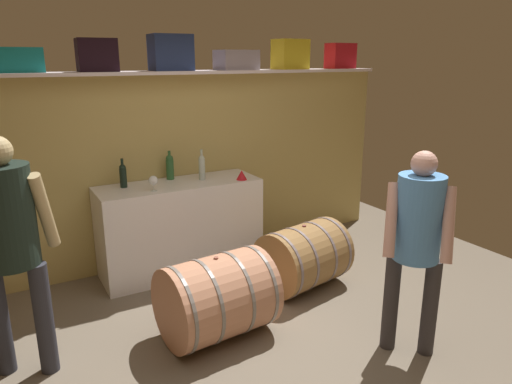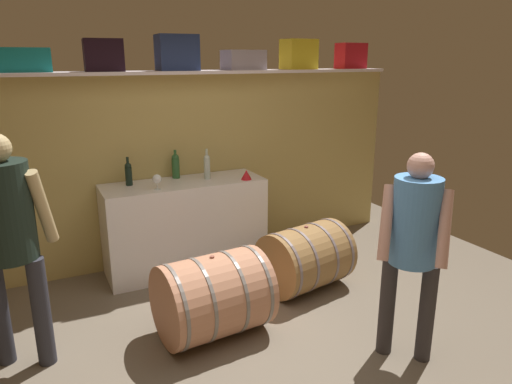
{
  "view_description": "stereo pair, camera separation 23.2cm",
  "coord_description": "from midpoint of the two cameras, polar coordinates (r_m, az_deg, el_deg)",
  "views": [
    {
      "loc": [
        -1.63,
        -2.47,
        2.15
      ],
      "look_at": [
        0.29,
        0.93,
        1.04
      ],
      "focal_mm": 33.07,
      "sensor_mm": 36.0,
      "label": 1
    },
    {
      "loc": [
        -1.42,
        -2.58,
        2.15
      ],
      "look_at": [
        0.29,
        0.93,
        1.04
      ],
      "focal_mm": 33.07,
      "sensor_mm": 36.0,
      "label": 2
    }
  ],
  "objects": [
    {
      "name": "ground_plane",
      "position": [
        4.06,
        0.27,
        -16.24
      ],
      "size": [
        6.46,
        7.67,
        0.02
      ],
      "primitive_type": "cube",
      "color": "#6E6252"
    },
    {
      "name": "back_wall_panel",
      "position": [
        5.13,
        -8.04,
        2.77
      ],
      "size": [
        5.26,
        0.1,
        2.0
      ],
      "primitive_type": "cube",
      "color": "tan",
      "rests_on": "ground"
    },
    {
      "name": "high_shelf_board",
      "position": [
        4.86,
        -7.94,
        14.15
      ],
      "size": [
        4.84,
        0.4,
        0.03
      ],
      "primitive_type": "cube",
      "color": "silver",
      "rests_on": "back_wall_panel"
    },
    {
      "name": "toolcase_teal",
      "position": [
        4.61,
        -24.92,
        14.28
      ],
      "size": [
        0.43,
        0.23,
        0.21
      ],
      "primitive_type": "cube",
      "rotation": [
        0.0,
        0.0,
        0.03
      ],
      "color": "#13787B",
      "rests_on": "high_shelf_board"
    },
    {
      "name": "toolcase_black",
      "position": [
        4.68,
        -16.59,
        15.58
      ],
      "size": [
        0.36,
        0.31,
        0.29
      ],
      "primitive_type": "cube",
      "rotation": [
        0.0,
        0.0,
        -0.06
      ],
      "color": "black",
      "rests_on": "high_shelf_board"
    },
    {
      "name": "toolcase_navy",
      "position": [
        4.85,
        -8.15,
        16.35
      ],
      "size": [
        0.4,
        0.31,
        0.34
      ],
      "primitive_type": "cube",
      "rotation": [
        0.0,
        0.0,
        -0.04
      ],
      "color": "navy",
      "rests_on": "high_shelf_board"
    },
    {
      "name": "toolcase_grey",
      "position": [
        5.12,
        -0.2,
        15.68
      ],
      "size": [
        0.42,
        0.31,
        0.2
      ],
      "primitive_type": "cube",
      "rotation": [
        0.0,
        0.0,
        0.03
      ],
      "color": "gray",
      "rests_on": "high_shelf_board"
    },
    {
      "name": "toolcase_yellow",
      "position": [
        5.45,
        6.46,
        16.22
      ],
      "size": [
        0.36,
        0.28,
        0.32
      ],
      "primitive_type": "cube",
      "rotation": [
        0.0,
        0.0,
        0.04
      ],
      "color": "yellow",
      "rests_on": "high_shelf_board"
    },
    {
      "name": "toolcase_red",
      "position": [
        5.85,
        12.56,
        15.77
      ],
      "size": [
        0.33,
        0.22,
        0.29
      ],
      "primitive_type": "cube",
      "rotation": [
        0.0,
        0.0,
        0.03
      ],
      "color": "red",
      "rests_on": "high_shelf_board"
    },
    {
      "name": "work_cabinet",
      "position": [
        4.94,
        -7.21,
        -4.09
      ],
      "size": [
        1.63,
        0.57,
        0.94
      ],
      "primitive_type": "cube",
      "color": "white",
      "rests_on": "ground"
    },
    {
      "name": "wine_bottle_clear",
      "position": [
        4.87,
        -4.59,
        3.15
      ],
      "size": [
        0.07,
        0.07,
        0.32
      ],
      "color": "#B9C8BC",
      "rests_on": "work_cabinet"
    },
    {
      "name": "wine_bottle_green",
      "position": [
        4.95,
        -8.38,
        3.2
      ],
      "size": [
        0.08,
        0.08,
        0.3
      ],
      "color": "#2C5E30",
      "rests_on": "work_cabinet"
    },
    {
      "name": "wine_bottle_dark",
      "position": [
        4.75,
        -13.83,
        2.22
      ],
      "size": [
        0.07,
        0.07,
        0.28
      ],
      "color": "black",
      "rests_on": "work_cabinet"
    },
    {
      "name": "wine_glass",
      "position": [
        4.54,
        -10.46,
        1.51
      ],
      "size": [
        0.09,
        0.09,
        0.15
      ],
      "color": "white",
      "rests_on": "work_cabinet"
    },
    {
      "name": "red_funnel",
      "position": [
        4.85,
        0.2,
        2.09
      ],
      "size": [
        0.11,
        0.11,
        0.1
      ],
      "primitive_type": "cone",
      "color": "red",
      "rests_on": "work_cabinet"
    },
    {
      "name": "wine_barrel_near",
      "position": [
        4.58,
        7.45,
        -7.89
      ],
      "size": [
        0.9,
        0.76,
        0.63
      ],
      "rotation": [
        0.0,
        0.0,
        0.21
      ],
      "color": "olive",
      "rests_on": "ground"
    },
    {
      "name": "wine_barrel_far",
      "position": [
        3.83,
        -3.44,
        -12.45
      ],
      "size": [
        0.89,
        0.73,
        0.67
      ],
      "rotation": [
        0.0,
        0.0,
        0.09
      ],
      "color": "tan",
      "rests_on": "ground"
    },
    {
      "name": "winemaker_pouring",
      "position": [
        3.56,
        -26.14,
        -4.03
      ],
      "size": [
        0.57,
        0.51,
        1.69
      ],
      "rotation": [
        0.0,
        0.0,
        -0.48
      ],
      "color": "#2D2E37",
      "rests_on": "ground"
    },
    {
      "name": "visitor_tasting",
      "position": [
        3.51,
        20.35,
        -5.14
      ],
      "size": [
        0.51,
        0.51,
        1.54
      ],
      "rotation": [
        0.0,
        0.0,
        2.35
      ],
      "color": "#333032",
      "rests_on": "ground"
    }
  ]
}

